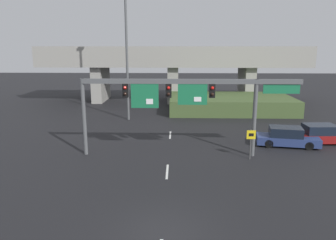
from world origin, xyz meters
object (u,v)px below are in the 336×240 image
parked_sedan_near_right (287,137)px  highway_light_pole_near (126,42)px  speed_limit_sign (251,140)px  signal_gantry (182,94)px  parked_sedan_mid_right (321,134)px

parked_sedan_near_right → highway_light_pole_near: bearing=157.0°
speed_limit_sign → parked_sedan_near_right: 4.80m
speed_limit_sign → highway_light_pole_near: 17.03m
highway_light_pole_near → parked_sedan_near_right: 17.79m
speed_limit_sign → signal_gantry: bearing=170.9°
signal_gantry → speed_limit_sign: 5.60m
signal_gantry → parked_sedan_mid_right: size_ratio=3.20×
signal_gantry → highway_light_pole_near: size_ratio=0.99×
speed_limit_sign → parked_sedan_mid_right: 7.70m
speed_limit_sign → parked_sedan_near_right: speed_limit_sign is taller
signal_gantry → speed_limit_sign: bearing=-9.1°
speed_limit_sign → parked_sedan_near_right: size_ratio=0.43×
highway_light_pole_near → parked_sedan_mid_right: 19.78m
signal_gantry → highway_light_pole_near: (-5.45, 11.26, 3.61)m
parked_sedan_near_right → parked_sedan_mid_right: bearing=26.6°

